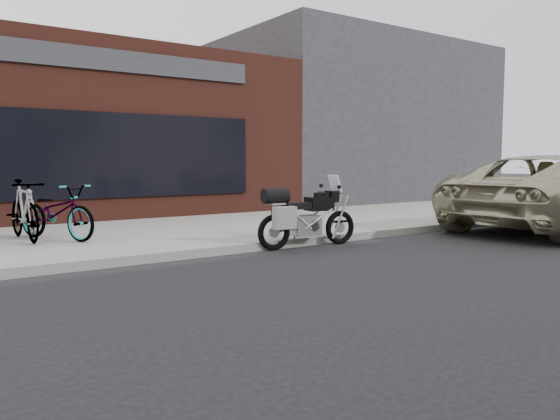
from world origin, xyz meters
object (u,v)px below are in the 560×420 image
at_px(minivan, 558,193).
at_px(bicycle_rear, 24,210).
at_px(bicycle_front, 57,212).
at_px(motorcycle, 302,217).

height_order(minivan, bicycle_rear, minivan).
distance_m(minivan, bicycle_front, 10.59).
distance_m(motorcycle, bicycle_rear, 4.94).
height_order(bicycle_front, bicycle_rear, bicycle_rear).
distance_m(minivan, bicycle_rear, 11.13).
bearing_deg(motorcycle, bicycle_rear, 150.86).
xyz_separation_m(bicycle_front, bicycle_rear, (-0.50, 0.20, 0.05)).
xyz_separation_m(minivan, bicycle_rear, (-10.37, 4.02, -0.15)).
bearing_deg(minivan, bicycle_front, 64.99).
distance_m(motorcycle, minivan, 6.39).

